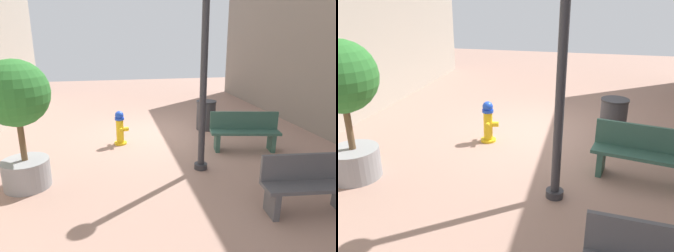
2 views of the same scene
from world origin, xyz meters
The scene contains 7 objects.
ground_plane centered at (0.00, 0.00, 0.00)m, with size 23.40×23.40×0.00m, color #9E7A6B.
fire_hydrant centered at (1.07, 0.71, 0.45)m, with size 0.40×0.42×0.90m.
bench_near centered at (-1.95, 1.70, 0.50)m, with size 1.74×0.77×0.95m.
bench_far centered at (-1.76, 4.51, 0.49)m, with size 1.52×0.57×0.95m.
planter_tree centered at (2.89, 2.77, 1.50)m, with size 1.18×1.18×2.39m.
street_lamp centered at (-0.56, 2.62, 2.46)m, with size 0.36×0.36×3.96m.
trash_bin centered at (-1.55, -0.14, 0.44)m, with size 0.60×0.60×0.88m.
Camera 1 is at (1.25, 8.35, 2.74)m, focal length 32.18 mm.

